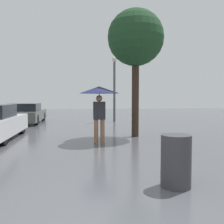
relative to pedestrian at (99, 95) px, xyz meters
name	(u,v)px	position (x,y,z in m)	size (l,w,h in m)	color
ground_plane	(88,224)	(-0.56, -5.21, -1.55)	(60.00, 60.00, 0.00)	#4C4F54
pedestrian	(99,95)	(0.00, 0.00, 0.00)	(1.29, 1.29, 1.83)	#9E7051
parked_car_farthest	(26,114)	(-3.71, 7.03, -1.01)	(1.80, 4.36, 1.14)	#4C514C
tree	(136,39)	(1.45, 1.15, 2.09)	(2.09, 2.09, 4.73)	#38281E
street_lamp	(114,82)	(1.51, 7.05, 0.84)	(0.31, 0.31, 3.94)	#515456
trash_bin	(176,161)	(0.90, -4.17, -1.12)	(0.49, 0.49, 0.86)	#38383D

